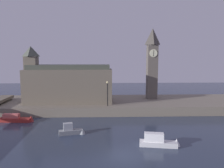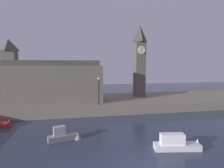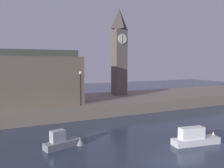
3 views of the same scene
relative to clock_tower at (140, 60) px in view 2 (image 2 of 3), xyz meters
The scene contains 7 objects.
ground_plane 24.41m from the clock_tower, 108.23° to the right, with size 120.00×120.00×0.00m, color #2D384C.
far_embankment 10.64m from the clock_tower, 166.16° to the right, with size 70.00×12.00×1.50m, color slate.
clock_tower is the anchor object (origin of this frame).
parliament_hall 16.51m from the clock_tower, 169.56° to the right, with size 15.14×5.41×9.85m.
streetlamp 11.57m from the clock_tower, 143.23° to the right, with size 0.36×0.36×4.08m.
boat_ferry_white 21.29m from the clock_tower, 98.88° to the right, with size 4.61×1.73×1.67m.
boat_cruiser_grey 21.75m from the clock_tower, 130.17° to the right, with size 3.47×1.62×1.49m.
Camera 2 is at (-4.73, -12.06, 7.34)m, focal length 29.83 mm.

